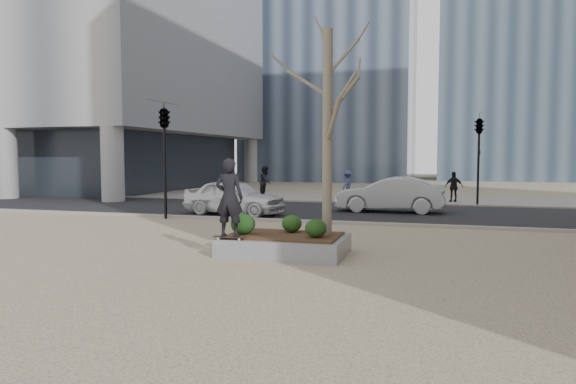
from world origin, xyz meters
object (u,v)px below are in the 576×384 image
(skateboard, at_px, (230,238))
(police_car, at_px, (234,197))
(skateboarder, at_px, (229,197))
(planter, at_px, (285,245))

(skateboard, xyz_separation_m, police_car, (-3.34, 8.42, 0.25))
(skateboarder, bearing_deg, police_car, -70.80)
(police_car, bearing_deg, planter, -141.61)
(skateboard, height_order, skateboarder, skateboarder)
(skateboard, height_order, police_car, police_car)
(planter, relative_size, police_car, 0.71)
(planter, xyz_separation_m, police_car, (-4.44, 7.54, 0.52))
(skateboarder, bearing_deg, skateboard, 87.58)
(skateboarder, bearing_deg, planter, -143.76)
(planter, distance_m, police_car, 8.76)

